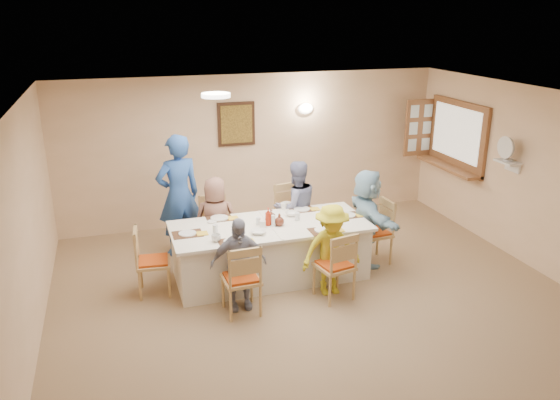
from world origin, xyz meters
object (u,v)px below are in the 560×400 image
object	(u,v)px
chair_front_right	(334,264)
chair_left_end	(153,261)
chair_back_right	(293,218)
diner_front_left	(238,264)
serving_hatch	(457,135)
chair_front_left	(241,277)
diner_back_right	(296,207)
diner_back_left	(216,221)
chair_right_end	(374,232)
caregiver	(179,195)
condiment_ketchup	(268,217)
desk_fan	(507,152)
diner_right_end	(367,217)
chair_back_left	(215,229)
dining_table	(270,251)
diner_front_right	(331,250)

from	to	relation	value
chair_front_right	chair_left_end	size ratio (longest dim) A/B	1.01
chair_back_right	diner_front_left	xyz separation A→B (m)	(-1.20, -1.48, 0.09)
serving_hatch	chair_front_left	distance (m)	4.72
diner_back_right	diner_front_left	distance (m)	1.82
chair_front_right	diner_back_left	world-z (taller)	diner_back_left
chair_front_left	diner_front_left	size ratio (longest dim) A/B	0.79
chair_right_end	diner_back_right	size ratio (longest dim) A/B	0.66
chair_right_end	diner_front_left	xyz separation A→B (m)	(-2.15, -0.68, 0.12)
caregiver	condiment_ketchup	size ratio (longest dim) A/B	7.52
desk_fan	chair_front_right	size ratio (longest dim) A/B	0.33
chair_back_right	chair_front_left	xyz separation A→B (m)	(-1.20, -1.60, -0.04)
diner_back_right	diner_right_end	world-z (taller)	diner_back_right
chair_back_left	diner_right_end	size ratio (longest dim) A/B	0.66
chair_back_left	chair_front_right	world-z (taller)	chair_back_left
chair_right_end	diner_back_left	size ratio (longest dim) A/B	0.73
diner_front_left	condiment_ketchup	distance (m)	0.93
chair_right_end	serving_hatch	bearing A→B (deg)	114.96
chair_front_left	condiment_ketchup	bearing A→B (deg)	-127.95
chair_right_end	condiment_ketchup	bearing A→B (deg)	-93.58
diner_back_left	diner_front_left	world-z (taller)	diner_back_left
chair_left_end	diner_back_right	distance (m)	2.27
dining_table	chair_back_left	size ratio (longest dim) A/B	2.84
chair_left_end	diner_front_right	bearing A→B (deg)	-101.71
desk_fan	diner_back_right	world-z (taller)	desk_fan
serving_hatch	chair_back_left	size ratio (longest dim) A/B	1.62
chair_front_right	diner_front_left	bearing A→B (deg)	-17.08
chair_left_end	diner_front_right	size ratio (longest dim) A/B	0.75
chair_front_right	chair_left_end	distance (m)	2.29
chair_back_right	chair_right_end	size ratio (longest dim) A/B	1.07
serving_hatch	chair_back_left	world-z (taller)	serving_hatch
serving_hatch	condiment_ketchup	world-z (taller)	serving_hatch
dining_table	diner_right_end	bearing A→B (deg)	0.00
desk_fan	chair_back_left	bearing A→B (deg)	165.83
chair_front_right	diner_right_end	size ratio (longest dim) A/B	0.65
condiment_ketchup	dining_table	bearing A→B (deg)	16.31
diner_front_right	caregiver	world-z (taller)	caregiver
diner_back_left	condiment_ketchup	world-z (taller)	diner_back_left
serving_hatch	caregiver	size ratio (longest dim) A/B	0.82
diner_back_left	diner_front_left	xyz separation A→B (m)	(0.00, -1.36, -0.05)
chair_back_right	diner_front_left	distance (m)	1.91
chair_left_end	diner_back_left	world-z (taller)	diner_back_left
serving_hatch	chair_back_left	bearing A→B (deg)	-175.62
chair_back_right	diner_front_right	xyz separation A→B (m)	(0.00, -1.48, 0.10)
dining_table	diner_front_right	world-z (taller)	diner_front_right
diner_right_end	caregiver	xyz separation A→B (m)	(-2.47, 1.15, 0.21)
chair_left_end	condiment_ketchup	size ratio (longest dim) A/B	3.74
chair_back_left	chair_right_end	bearing A→B (deg)	-17.31
chair_back_left	diner_back_right	bearing A→B (deg)	-2.61
caregiver	chair_front_right	bearing A→B (deg)	116.26
chair_back_left	chair_front_right	size ratio (longest dim) A/B	1.01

